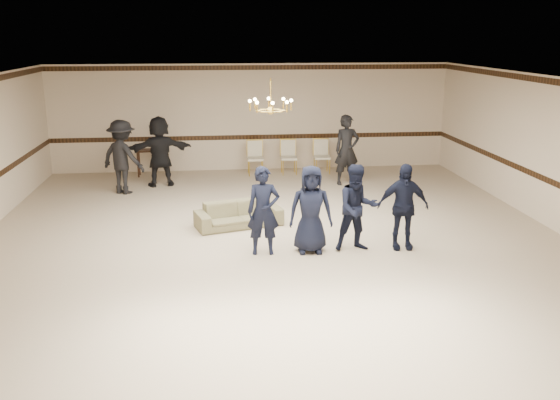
# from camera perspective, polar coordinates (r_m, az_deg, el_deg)

# --- Properties ---
(room) EXTENTS (12.01, 14.01, 3.21)m
(room) POSITION_cam_1_polar(r_m,az_deg,el_deg) (11.51, -0.40, 3.16)
(room) COLOR #BEAE92
(room) RESTS_ON ground
(chair_rail) EXTENTS (12.00, 0.02, 0.14)m
(chair_rail) POSITION_cam_1_polar(r_m,az_deg,el_deg) (18.46, -2.67, 5.98)
(chair_rail) COLOR #372010
(chair_rail) RESTS_ON wall_back
(crown_molding) EXTENTS (12.00, 0.02, 0.14)m
(crown_molding) POSITION_cam_1_polar(r_m,az_deg,el_deg) (18.23, -2.75, 12.44)
(crown_molding) COLOR #372010
(crown_molding) RESTS_ON wall_back
(chandelier) EXTENTS (0.94, 0.94, 0.89)m
(chandelier) POSITION_cam_1_polar(r_m,az_deg,el_deg) (12.29, -0.90, 9.97)
(chandelier) COLOR gold
(chandelier) RESTS_ON ceiling
(boy_a) EXTENTS (0.63, 0.43, 1.69)m
(boy_a) POSITION_cam_1_polar(r_m,az_deg,el_deg) (11.30, -1.58, -1.04)
(boy_a) COLOR black
(boy_a) RESTS_ON floor
(boy_b) EXTENTS (0.85, 0.58, 1.69)m
(boy_b) POSITION_cam_1_polar(r_m,az_deg,el_deg) (11.40, 2.93, -0.90)
(boy_b) COLOR black
(boy_b) RESTS_ON floor
(boy_c) EXTENTS (0.86, 0.69, 1.69)m
(boy_c) POSITION_cam_1_polar(r_m,az_deg,el_deg) (11.58, 7.33, -0.75)
(boy_c) COLOR black
(boy_c) RESTS_ON floor
(boy_d) EXTENTS (1.02, 0.48, 1.69)m
(boy_d) POSITION_cam_1_polar(r_m,az_deg,el_deg) (11.82, 11.57, -0.60)
(boy_d) COLOR black
(boy_d) RESTS_ON floor
(settee) EXTENTS (1.98, 1.21, 0.54)m
(settee) POSITION_cam_1_polar(r_m,az_deg,el_deg) (13.08, -3.93, -1.36)
(settee) COLOR #7F7954
(settee) RESTS_ON floor
(adult_left) EXTENTS (1.44, 1.27, 1.93)m
(adult_left) POSITION_cam_1_polar(r_m,az_deg,el_deg) (16.15, -14.72, 3.96)
(adult_left) COLOR black
(adult_left) RESTS_ON floor
(adult_mid) EXTENTS (1.87, 0.91, 1.93)m
(adult_mid) POSITION_cam_1_polar(r_m,az_deg,el_deg) (16.72, -11.33, 4.56)
(adult_mid) COLOR black
(adult_mid) RESTS_ON floor
(adult_right) EXTENTS (0.77, 0.56, 1.93)m
(adult_right) POSITION_cam_1_polar(r_m,az_deg,el_deg) (16.67, 6.35, 4.73)
(adult_right) COLOR black
(adult_right) RESTS_ON floor
(banquet_chair_left) EXTENTS (0.49, 0.49, 0.99)m
(banquet_chair_left) POSITION_cam_1_polar(r_m,az_deg,el_deg) (17.81, -2.35, 3.98)
(banquet_chair_left) COLOR beige
(banquet_chair_left) RESTS_ON floor
(banquet_chair_mid) EXTENTS (0.51, 0.51, 0.99)m
(banquet_chair_mid) POSITION_cam_1_polar(r_m,az_deg,el_deg) (17.91, 0.85, 4.05)
(banquet_chair_mid) COLOR beige
(banquet_chair_mid) RESTS_ON floor
(banquet_chair_right) EXTENTS (0.52, 0.52, 0.99)m
(banquet_chair_right) POSITION_cam_1_polar(r_m,az_deg,el_deg) (18.06, 4.01, 4.12)
(banquet_chair_right) COLOR beige
(banquet_chair_right) RESTS_ON floor
(console_table) EXTENTS (0.97, 0.48, 0.79)m
(console_table) POSITION_cam_1_polar(r_m,az_deg,el_deg) (18.07, -11.94, 3.50)
(console_table) COLOR #341B11
(console_table) RESTS_ON floor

